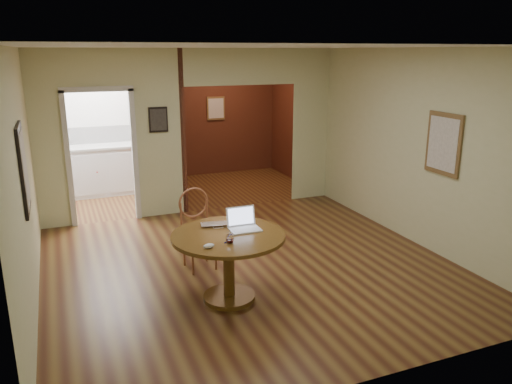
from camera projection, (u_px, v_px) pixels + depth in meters
name	position (u px, v px, depth m)	size (l,w,h in m)	color
floor	(251.00, 266.00, 6.37)	(5.00, 5.00, 0.00)	#432113
room_shell	(160.00, 133.00, 8.61)	(5.20, 7.50, 5.00)	white
dining_table	(229.00, 251.00, 5.38)	(1.23, 1.23, 0.77)	brown
chair	(197.00, 224.00, 6.24)	(0.47, 0.47, 1.02)	#A25C39
open_laptop	(243.00, 223.00, 5.48)	(0.33, 0.29, 0.23)	silver
closed_laptop	(217.00, 226.00, 5.53)	(0.35, 0.23, 0.03)	silver
mouse	(209.00, 246.00, 4.94)	(0.12, 0.06, 0.05)	silver
wine_glass	(230.00, 238.00, 5.07)	(0.09, 0.09, 0.10)	white
pen	(228.00, 241.00, 5.13)	(0.01, 0.01, 0.14)	#0D115F
kitchen_cabinet	(104.00, 170.00, 9.50)	(2.06, 0.60, 0.94)	silver
grocery_bag	(144.00, 135.00, 9.61)	(0.31, 0.27, 0.31)	beige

